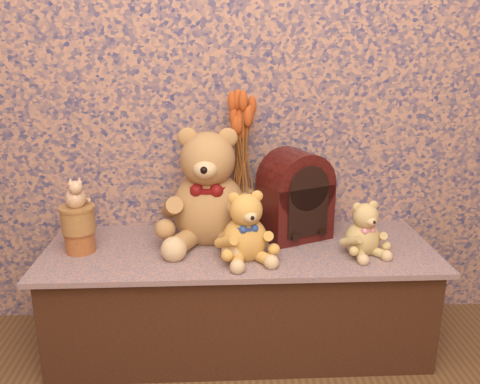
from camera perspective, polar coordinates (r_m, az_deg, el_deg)
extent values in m
cube|color=navy|center=(2.04, -0.44, 19.96)|extent=(3.00, 0.10, 2.60)
cube|color=#3A5077|center=(2.03, -0.07, -11.90)|extent=(1.50, 0.54, 0.43)
cylinder|color=tan|center=(2.04, -0.02, -2.28)|extent=(0.14, 0.14, 0.19)
cylinder|color=#AF8233|center=(1.98, -17.89, -5.40)|extent=(0.14, 0.14, 0.08)
cylinder|color=tan|center=(1.95, -18.12, -2.99)|extent=(0.15, 0.15, 0.10)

